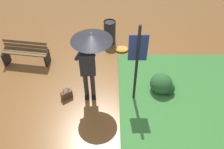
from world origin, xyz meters
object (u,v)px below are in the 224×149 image
(park_bench, at_px, (26,52))
(handbag, at_px, (67,94))
(info_sign_post, at_px, (137,57))
(person_with_umbrella, at_px, (90,51))
(trash_bin, at_px, (110,32))

(park_bench, bearing_deg, handbag, -46.03)
(info_sign_post, xyz_separation_m, park_bench, (-3.25, 1.50, -1.04))
(park_bench, bearing_deg, person_with_umbrella, -33.34)
(info_sign_post, distance_m, park_bench, 3.73)
(info_sign_post, relative_size, trash_bin, 2.76)
(handbag, xyz_separation_m, park_bench, (-1.43, 1.49, 0.28))
(person_with_umbrella, height_order, park_bench, person_with_umbrella)
(person_with_umbrella, relative_size, park_bench, 1.46)
(info_sign_post, distance_m, handbag, 2.24)
(handbag, bearing_deg, park_bench, 133.97)
(park_bench, bearing_deg, info_sign_post, -24.78)
(person_with_umbrella, distance_m, trash_bin, 2.79)
(info_sign_post, bearing_deg, park_bench, 155.22)
(person_with_umbrella, bearing_deg, info_sign_post, -4.55)
(park_bench, distance_m, trash_bin, 2.81)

